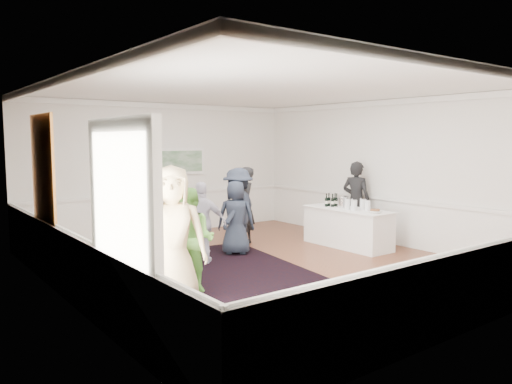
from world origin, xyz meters
TOP-DOWN VIEW (x-y plane):
  - floor at (0.00, 0.00)m, footprint 8.00×8.00m
  - ceiling at (0.00, 0.00)m, footprint 7.00×8.00m
  - wall_left at (-3.50, 0.00)m, footprint 0.02×8.00m
  - wall_right at (3.50, 0.00)m, footprint 0.02×8.00m
  - wall_back at (0.00, 4.00)m, footprint 7.00×0.02m
  - wall_front at (0.00, -4.00)m, footprint 7.00×0.02m
  - wainscoting at (0.00, 0.00)m, footprint 7.00×8.00m
  - mirror at (-3.45, 1.30)m, footprint 0.05×1.25m
  - doorway at (-3.45, -1.90)m, footprint 0.10×1.78m
  - landscape_painting at (0.40, 3.95)m, footprint 1.44×0.06m
  - area_rug at (-1.12, 0.02)m, footprint 3.85×4.71m
  - serving_table at (2.49, 0.22)m, footprint 0.79×2.06m
  - bartender at (3.20, 0.62)m, footprint 0.62×0.77m
  - guest_tan at (-2.37, -1.01)m, footprint 1.14×1.00m
  - guest_green at (-1.84, -0.58)m, footprint 0.96×0.98m
  - guest_lilac at (-0.80, 0.82)m, footprint 0.94×0.87m
  - guest_dark_a at (0.29, 1.22)m, footprint 1.30×1.13m
  - guest_dark_b at (0.83, 1.74)m, footprint 0.75×0.69m
  - guest_navy at (0.13, 1.06)m, footprint 0.88×0.83m
  - wine_bottles at (2.48, 0.69)m, footprint 0.29×0.23m
  - juice_pitchers at (2.46, -0.06)m, footprint 0.38×0.54m
  - ice_bucket at (2.54, 0.43)m, footprint 0.26×0.26m
  - nut_bowl at (2.44, -0.56)m, footprint 0.28×0.28m

SIDE VIEW (x-z plane):
  - floor at x=0.00m, z-range 0.00..0.00m
  - area_rug at x=-1.12m, z-range 0.00..0.02m
  - serving_table at x=2.49m, z-range 0.00..0.84m
  - wainscoting at x=0.00m, z-range 0.00..1.00m
  - guest_navy at x=0.13m, z-range 0.00..1.52m
  - guest_lilac at x=-0.80m, z-range 0.00..1.54m
  - guest_green at x=-1.84m, z-range 0.00..1.60m
  - guest_dark_b at x=0.83m, z-range 0.00..1.72m
  - nut_bowl at x=2.44m, z-range 0.83..0.91m
  - guest_dark_a at x=0.29m, z-range 0.00..1.75m
  - bartender at x=3.20m, z-range 0.00..1.82m
  - ice_bucket at x=2.54m, z-range 0.82..1.07m
  - juice_pitchers at x=2.46m, z-range 0.83..1.07m
  - guest_tan at x=-2.37m, z-range 0.00..1.97m
  - wine_bottles at x=2.48m, z-range 0.83..1.14m
  - doorway at x=-3.45m, z-range 0.14..2.70m
  - wall_left at x=-3.50m, z-range 0.00..3.20m
  - wall_right at x=3.50m, z-range 0.00..3.20m
  - wall_back at x=0.00m, z-range 0.00..3.20m
  - wall_front at x=0.00m, z-range 0.00..3.20m
  - landscape_painting at x=0.40m, z-range 1.45..2.11m
  - mirror at x=-3.45m, z-range 0.88..2.73m
  - ceiling at x=0.00m, z-range 3.19..3.21m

